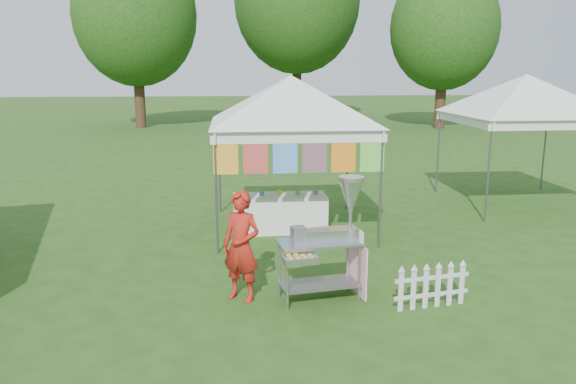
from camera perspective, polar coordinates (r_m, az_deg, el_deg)
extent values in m
plane|color=#244B15|center=(7.97, 3.02, -10.62)|extent=(120.00, 120.00, 0.00)
cylinder|color=#59595E|center=(9.55, -7.29, -0.18)|extent=(0.04, 0.04, 2.10)
cylinder|color=#59595E|center=(9.89, 9.39, 0.19)|extent=(0.04, 0.04, 2.10)
cylinder|color=#59595E|center=(12.34, -6.99, 2.68)|extent=(0.04, 0.04, 2.10)
cylinder|color=#59595E|center=(12.60, 6.04, 2.91)|extent=(0.04, 0.04, 2.10)
cube|color=white|center=(9.46, 1.22, 5.64)|extent=(3.00, 0.03, 0.22)
cube|color=white|center=(12.27, -0.41, 7.19)|extent=(3.00, 0.03, 0.22)
pyramid|color=white|center=(10.80, 0.30, 11.80)|extent=(4.24, 4.24, 0.90)
cylinder|color=#59595E|center=(9.45, 1.22, 6.12)|extent=(3.00, 0.03, 0.03)
cube|color=#EA451A|center=(9.42, -6.37, 3.88)|extent=(0.42, 0.01, 0.70)
cube|color=#BA174E|center=(9.43, -3.32, 3.95)|extent=(0.42, 0.01, 0.70)
cube|color=blue|center=(9.47, -0.29, 4.00)|extent=(0.42, 0.01, 0.70)
cube|color=orange|center=(9.53, 2.71, 4.04)|extent=(0.42, 0.01, 0.70)
cube|color=#F5531B|center=(9.61, 5.66, 4.07)|extent=(0.42, 0.01, 0.70)
cube|color=green|center=(9.73, 8.56, 4.09)|extent=(0.42, 0.01, 0.70)
cylinder|color=#59595E|center=(12.20, 19.69, 1.93)|extent=(0.04, 0.04, 2.10)
cylinder|color=#59595E|center=(14.78, 15.01, 3.95)|extent=(0.04, 0.04, 2.10)
cylinder|color=#59595E|center=(16.00, 24.59, 3.87)|extent=(0.04, 0.04, 2.10)
cube|color=white|center=(12.75, 25.81, 6.16)|extent=(3.00, 0.03, 0.22)
cube|color=white|center=(15.24, 20.26, 7.45)|extent=(3.00, 0.03, 0.22)
pyramid|color=white|center=(13.93, 23.14, 10.96)|extent=(4.24, 4.24, 0.90)
cylinder|color=#59595E|center=(12.75, 25.84, 6.52)|extent=(3.00, 0.03, 0.03)
cylinder|color=#381E14|center=(31.64, -14.87, 9.93)|extent=(0.56, 0.56, 3.96)
ellipsoid|color=#37641C|center=(31.73, -15.27, 16.92)|extent=(6.40, 6.40, 7.36)
cylinder|color=#381E14|center=(35.49, 0.91, 11.27)|extent=(0.56, 0.56, 4.84)
ellipsoid|color=#37641C|center=(35.72, 0.93, 18.88)|extent=(7.60, 7.60, 8.74)
cylinder|color=#381E14|center=(31.33, 15.24, 9.49)|extent=(0.56, 0.56, 3.52)
ellipsoid|color=#37641C|center=(31.37, 15.61, 15.77)|extent=(5.60, 5.60, 6.44)
cylinder|color=gray|center=(7.41, -0.05, -8.98)|extent=(0.04, 0.04, 0.83)
cylinder|color=gray|center=(7.71, 7.24, -8.22)|extent=(0.04, 0.04, 0.83)
cylinder|color=gray|center=(7.82, -0.90, -7.81)|extent=(0.04, 0.04, 0.83)
cylinder|color=gray|center=(8.10, 6.05, -7.15)|extent=(0.04, 0.04, 0.83)
cube|color=gray|center=(7.81, 3.13, -9.30)|extent=(1.11, 0.68, 0.01)
cube|color=#B7B7BC|center=(7.61, 3.18, -5.12)|extent=(1.17, 0.71, 0.04)
cube|color=#B7B7BC|center=(7.67, 4.26, -4.30)|extent=(0.81, 0.35, 0.14)
cube|color=gray|center=(7.54, 1.09, -4.32)|extent=(0.21, 0.23, 0.20)
cylinder|color=gray|center=(7.68, 6.37, -1.80)|extent=(0.05, 0.05, 0.83)
cone|color=#B7B7BC|center=(7.63, 6.41, -0.13)|extent=(0.38, 0.38, 0.37)
cylinder|color=#B7B7BC|center=(7.59, 6.45, 1.36)|extent=(0.40, 0.40, 0.06)
cube|color=#B7B7BC|center=(7.22, 1.23, -6.85)|extent=(0.48, 0.34, 0.09)
cube|color=#FFABC6|center=(7.92, 7.04, -7.63)|extent=(0.12, 0.68, 0.74)
cube|color=white|center=(7.51, 7.47, -4.56)|extent=(0.03, 0.13, 0.17)
imported|color=#B12015|center=(7.66, -4.77, -5.52)|extent=(0.67, 0.60, 1.53)
cube|color=silver|center=(7.57, 11.39, -9.84)|extent=(0.07, 0.03, 0.56)
cube|color=silver|center=(7.65, 12.61, -9.66)|extent=(0.07, 0.03, 0.56)
cube|color=silver|center=(7.73, 13.80, -9.48)|extent=(0.07, 0.03, 0.56)
cube|color=silver|center=(7.81, 14.97, -9.30)|extent=(0.07, 0.03, 0.56)
cube|color=silver|center=(7.90, 16.11, -9.12)|extent=(0.07, 0.03, 0.56)
cube|color=silver|center=(8.00, 17.23, -8.93)|extent=(0.07, 0.03, 0.56)
cube|color=silver|center=(7.81, 14.35, -10.07)|extent=(1.07, 0.21, 0.05)
cube|color=silver|center=(7.72, 14.45, -8.42)|extent=(1.07, 0.21, 0.05)
cube|color=white|center=(10.96, -0.84, -2.15)|extent=(1.80, 0.70, 0.72)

